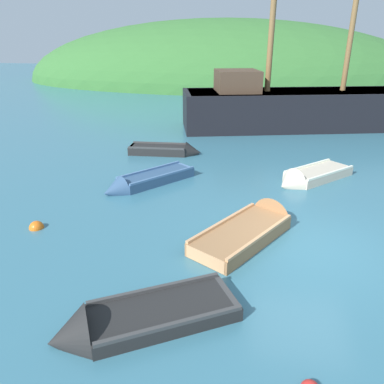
{
  "coord_description": "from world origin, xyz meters",
  "views": [
    {
      "loc": [
        -1.24,
        -8.21,
        4.72
      ],
      "look_at": [
        -3.41,
        2.48,
        0.16
      ],
      "focal_mm": 34.76,
      "sensor_mm": 36.0,
      "label": 1
    }
  ],
  "objects_px": {
    "rowboat_portside": "(168,151)",
    "buoy_orange": "(37,228)",
    "rowboat_center": "(255,228)",
    "rowboat_outer_right": "(145,182)",
    "sailing_ship": "(297,113)",
    "rowboat_outer_left": "(308,178)",
    "rowboat_near_dock": "(130,323)"
  },
  "relations": [
    {
      "from": "rowboat_portside",
      "to": "buoy_orange",
      "type": "relative_size",
      "value": 8.2
    },
    {
      "from": "rowboat_center",
      "to": "buoy_orange",
      "type": "relative_size",
      "value": 9.53
    },
    {
      "from": "rowboat_outer_right",
      "to": "buoy_orange",
      "type": "height_order",
      "value": "rowboat_outer_right"
    },
    {
      "from": "rowboat_center",
      "to": "sailing_ship",
      "type": "bearing_deg",
      "value": 22.04
    },
    {
      "from": "sailing_ship",
      "to": "rowboat_outer_left",
      "type": "height_order",
      "value": "sailing_ship"
    },
    {
      "from": "rowboat_center",
      "to": "rowboat_outer_right",
      "type": "distance_m",
      "value": 4.67
    },
    {
      "from": "rowboat_portside",
      "to": "rowboat_near_dock",
      "type": "relative_size",
      "value": 0.94
    },
    {
      "from": "rowboat_near_dock",
      "to": "sailing_ship",
      "type": "bearing_deg",
      "value": -134.08
    },
    {
      "from": "rowboat_portside",
      "to": "rowboat_outer_right",
      "type": "distance_m",
      "value": 3.76
    },
    {
      "from": "rowboat_near_dock",
      "to": "rowboat_outer_left",
      "type": "xyz_separation_m",
      "value": [
        3.68,
        8.09,
        0.02
      ]
    },
    {
      "from": "rowboat_center",
      "to": "buoy_orange",
      "type": "xyz_separation_m",
      "value": [
        -5.73,
        -0.93,
        -0.11
      ]
    },
    {
      "from": "rowboat_center",
      "to": "rowboat_near_dock",
      "type": "height_order",
      "value": "rowboat_center"
    },
    {
      "from": "rowboat_near_dock",
      "to": "rowboat_outer_right",
      "type": "bearing_deg",
      "value": -105.7
    },
    {
      "from": "rowboat_portside",
      "to": "rowboat_near_dock",
      "type": "bearing_deg",
      "value": -83.67
    },
    {
      "from": "sailing_ship",
      "to": "buoy_orange",
      "type": "bearing_deg",
      "value": -134.26
    },
    {
      "from": "sailing_ship",
      "to": "buoy_orange",
      "type": "height_order",
      "value": "sailing_ship"
    },
    {
      "from": "sailing_ship",
      "to": "rowboat_outer_right",
      "type": "xyz_separation_m",
      "value": [
        -5.55,
        -10.2,
        -0.68
      ]
    },
    {
      "from": "rowboat_near_dock",
      "to": "rowboat_portside",
      "type": "bearing_deg",
      "value": -110.58
    },
    {
      "from": "rowboat_outer_right",
      "to": "buoy_orange",
      "type": "bearing_deg",
      "value": 9.89
    },
    {
      "from": "rowboat_outer_left",
      "to": "buoy_orange",
      "type": "bearing_deg",
      "value": -12.01
    },
    {
      "from": "rowboat_outer_right",
      "to": "rowboat_outer_left",
      "type": "bearing_deg",
      "value": 143.04
    },
    {
      "from": "sailing_ship",
      "to": "rowboat_outer_right",
      "type": "distance_m",
      "value": 11.64
    },
    {
      "from": "sailing_ship",
      "to": "rowboat_outer_left",
      "type": "relative_size",
      "value": 5.04
    },
    {
      "from": "buoy_orange",
      "to": "rowboat_center",
      "type": "bearing_deg",
      "value": 9.2
    },
    {
      "from": "sailing_ship",
      "to": "rowboat_center",
      "type": "relative_size",
      "value": 4.17
    },
    {
      "from": "rowboat_portside",
      "to": "rowboat_outer_left",
      "type": "relative_size",
      "value": 1.04
    },
    {
      "from": "buoy_orange",
      "to": "rowboat_outer_left",
      "type": "bearing_deg",
      "value": 34.48
    },
    {
      "from": "rowboat_outer_right",
      "to": "rowboat_outer_left",
      "type": "relative_size",
      "value": 1.07
    },
    {
      "from": "rowboat_outer_left",
      "to": "rowboat_outer_right",
      "type": "bearing_deg",
      "value": -30.99
    },
    {
      "from": "rowboat_outer_right",
      "to": "rowboat_outer_left",
      "type": "height_order",
      "value": "rowboat_outer_left"
    },
    {
      "from": "sailing_ship",
      "to": "rowboat_center",
      "type": "distance_m",
      "value": 12.96
    },
    {
      "from": "rowboat_center",
      "to": "rowboat_outer_right",
      "type": "height_order",
      "value": "rowboat_center"
    }
  ]
}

